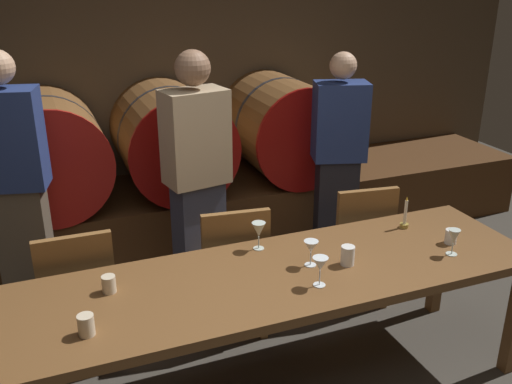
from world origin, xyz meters
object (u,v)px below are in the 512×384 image
dining_table (270,286)px  cup_far_right (451,236)px  chair_left (78,292)px  chair_center (233,264)px  cup_center_right (348,255)px  cup_far_left (86,325)px  guest_center (197,185)px  wine_glass_center_right (311,248)px  wine_glass_center_left (320,265)px  wine_barrel_left (48,151)px  candle_center (405,219)px  cup_center_left (109,284)px  wine_barrel_right (281,127)px  wine_glass_far_right (454,237)px  guest_right (338,160)px  wine_barrel_center (171,138)px  wine_glass_far_left (259,230)px  chair_right (358,239)px  guest_left (17,192)px

dining_table → cup_far_right: cup_far_right is taller
chair_left → chair_center: same height
cup_center_right → chair_left: bearing=153.5°
cup_far_left → guest_center: bearing=54.1°
guest_center → wine_glass_center_right: 0.99m
wine_glass_center_left → wine_barrel_left: bearing=118.4°
chair_left → chair_center: 0.90m
cup_center_right → candle_center: bearing=26.3°
dining_table → cup_center_left: 0.79m
wine_barrel_right → cup_center_right: wine_barrel_right is taller
wine_glass_center_right → cup_far_right: (0.84, -0.06, -0.06)m
candle_center → wine_glass_far_right: 0.38m
wine_barrel_left → cup_far_right: wine_barrel_left is taller
wine_glass_far_right → cup_far_left: size_ratio=1.55×
guest_right → cup_center_left: guest_right is taller
wine_barrel_left → wine_barrel_center: same height
wine_barrel_right → wine_glass_far_left: (-0.84, -1.59, -0.09)m
wine_barrel_center → cup_far_right: bearing=-60.1°
chair_left → cup_center_right: bearing=154.3°
cup_center_right → wine_glass_center_left: bearing=-150.2°
wine_glass_center_left → cup_far_left: wine_glass_center_left is taller
wine_glass_center_right → wine_barrel_center: bearing=98.2°
wine_barrel_center → wine_glass_far_right: wine_barrel_center is taller
chair_right → wine_glass_center_right: bearing=49.5°
chair_center → guest_right: 1.29m
wine_barrel_left → chair_center: wine_barrel_left is taller
candle_center → cup_center_right: (-0.54, -0.27, -0.00)m
wine_barrel_center → wine_barrel_left: bearing=180.0°
cup_far_right → wine_glass_center_left: bearing=-171.5°
guest_center → guest_right: size_ratio=1.07×
chair_center → cup_center_left: size_ratio=10.48×
guest_left → cup_center_right: size_ratio=16.79×
dining_table → wine_glass_center_right: 0.28m
guest_right → wine_glass_far_right: size_ratio=11.06×
cup_center_left → wine_glass_far_left: bearing=10.3°
wine_glass_far_right → dining_table: bearing=170.8°
chair_center → dining_table: bearing=96.8°
chair_left → wine_barrel_right: bearing=-143.9°
wine_glass_center_right → cup_center_left: size_ratio=1.66×
cup_far_left → chair_left: bearing=89.2°
guest_left → guest_center: guest_left is taller
cup_far_right → wine_barrel_center: bearing=119.9°
guest_right → wine_glass_center_right: 1.47m
wine_barrel_left → wine_glass_far_right: (1.92, -2.04, -0.10)m
chair_left → cup_far_left: 0.83m
chair_center → cup_far_right: 1.27m
wine_glass_far_left → cup_far_left: bearing=-154.5°
wine_glass_center_left → cup_center_right: 0.27m
dining_table → candle_center: 0.98m
wine_glass_center_left → wine_glass_center_right: size_ratio=1.09×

